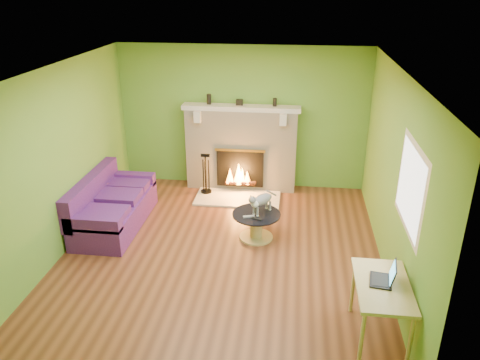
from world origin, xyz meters
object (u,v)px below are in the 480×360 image
object	(u,v)px
sofa	(111,207)
cat	(262,202)
coffee_table	(256,224)
desk	(382,291)

from	to	relation	value
sofa	cat	bearing A→B (deg)	-1.96
cat	coffee_table	bearing A→B (deg)	-110.53
sofa	cat	world-z (taller)	sofa
desk	cat	xyz separation A→B (m)	(-1.42, 2.05, -0.04)
coffee_table	cat	size ratio (longest dim) A/B	1.29
coffee_table	desk	xyz separation A→B (m)	(1.50, -2.00, 0.39)
sofa	desk	distance (m)	4.38
sofa	coffee_table	world-z (taller)	sofa
coffee_table	cat	bearing A→B (deg)	32.01
sofa	desk	world-z (taller)	sofa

